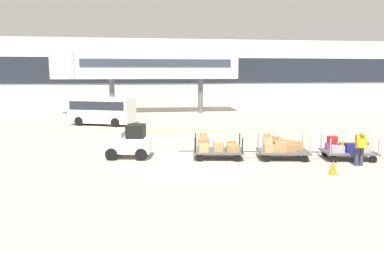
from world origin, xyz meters
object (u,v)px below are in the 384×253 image
(baggage_handler, at_px, (360,146))
(shuttle_van, at_px, (102,109))
(baggage_tug, at_px, (129,142))
(baggage_cart_tail, at_px, (347,149))
(baggage_cart_middle, at_px, (280,147))
(safety_cone_near, at_px, (333,167))
(baggage_cart_lead, at_px, (217,148))

(baggage_handler, distance_m, shuttle_van, 18.90)
(baggage_tug, relative_size, baggage_cart_tail, 0.73)
(baggage_handler, bearing_deg, baggage_cart_tail, 82.06)
(baggage_cart_middle, bearing_deg, safety_cone_near, -69.68)
(baggage_cart_middle, height_order, baggage_handler, baggage_handler)
(safety_cone_near, bearing_deg, baggage_cart_middle, 110.32)
(baggage_cart_lead, distance_m, safety_cone_near, 5.14)
(baggage_tug, height_order, shuttle_van, shuttle_van)
(baggage_tug, relative_size, baggage_cart_lead, 0.73)
(baggage_tug, bearing_deg, baggage_cart_lead, -10.01)
(baggage_tug, height_order, baggage_cart_lead, baggage_tug)
(baggage_cart_tail, xyz_separation_m, shuttle_van, (-12.23, 13.32, 0.75))
(baggage_handler, relative_size, safety_cone_near, 2.84)
(baggage_tug, xyz_separation_m, baggage_cart_middle, (6.95, -1.22, -0.19))
(baggage_tug, distance_m, baggage_cart_middle, 7.06)
(baggage_tug, distance_m, baggage_handler, 10.24)
(shuttle_van, xyz_separation_m, safety_cone_near, (10.27, -15.55, -0.96))
(baggage_cart_lead, height_order, safety_cone_near, baggage_cart_lead)
(baggage_tug, relative_size, baggage_cart_middle, 0.73)
(baggage_cart_middle, relative_size, safety_cone_near, 5.60)
(baggage_cart_lead, distance_m, baggage_cart_middle, 2.92)
(baggage_cart_middle, height_order, baggage_cart_tail, baggage_cart_middle)
(baggage_cart_tail, bearing_deg, baggage_handler, -97.94)
(baggage_cart_tail, xyz_separation_m, safety_cone_near, (-1.96, -2.23, -0.21))
(shuttle_van, bearing_deg, safety_cone_near, -56.56)
(baggage_tug, height_order, baggage_handler, baggage_tug)
(baggage_cart_middle, height_order, shuttle_van, shuttle_van)
(baggage_handler, xyz_separation_m, shuttle_van, (-12.06, 14.55, 0.37))
(baggage_tug, xyz_separation_m, baggage_cart_lead, (4.07, -0.72, -0.24))
(baggage_cart_middle, bearing_deg, baggage_cart_lead, 170.19)
(baggage_cart_lead, distance_m, shuttle_van, 13.80)
(baggage_cart_middle, xyz_separation_m, baggage_cart_tail, (3.00, -0.59, -0.07))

